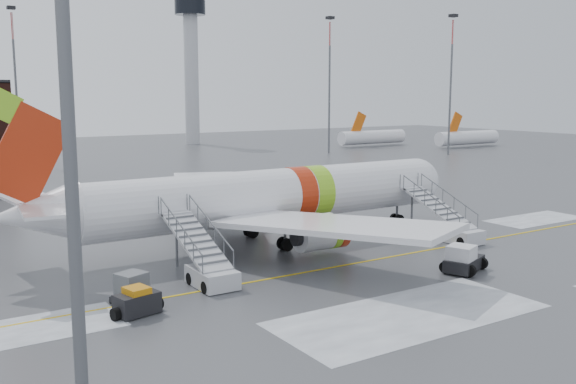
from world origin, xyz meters
TOP-DOWN VIEW (x-y plane):
  - ground at (0.00, 0.00)m, footprint 260.00×260.00m
  - airliner at (-4.58, 6.76)m, footprint 35.03×32.97m
  - airstair_fwd at (7.83, 0.23)m, footprint 2.05×7.70m
  - airstair_aft at (-12.10, 0.23)m, footprint 2.05×7.70m
  - pushback_tug at (2.08, -6.07)m, footprint 3.35×2.97m
  - uld_container at (-16.78, -0.62)m, footprint 2.25×1.95m
  - baggage_tractor at (-17.26, -2.75)m, footprint 2.81×1.66m
  - control_tower at (30.00, 95.00)m, footprint 6.40×6.40m
  - light_mast_far_ne at (42.00, 62.00)m, footprint 1.20×1.20m
  - light_mast_far_n at (-8.00, 78.00)m, footprint 1.20×1.20m
  - light_mast_far_e at (58.00, 48.00)m, footprint 1.20×1.20m
  - distant_aircraft at (62.50, 64.00)m, footprint 35.00×18.00m

SIDE VIEW (x-z plane):
  - ground at x=0.00m, z-range 0.00..0.00m
  - distant_aircraft at x=62.50m, z-range -4.00..4.00m
  - baggage_tractor at x=-17.26m, z-range -0.11..1.30m
  - uld_container at x=-16.78m, z-range -0.05..1.49m
  - pushback_tug at x=2.08m, z-range -0.10..1.60m
  - airstair_fwd at x=7.83m, z-range -0.68..2.81m
  - airstair_aft at x=-12.10m, z-range -0.68..2.81m
  - airliner at x=-4.58m, z-range -2.17..9.01m
  - light_mast_far_ne at x=42.00m, z-range 1.71..25.96m
  - light_mast_far_n at x=-8.00m, z-range 1.71..25.96m
  - light_mast_far_e at x=58.00m, z-range 1.71..25.96m
  - control_tower at x=30.00m, z-range 3.75..33.75m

